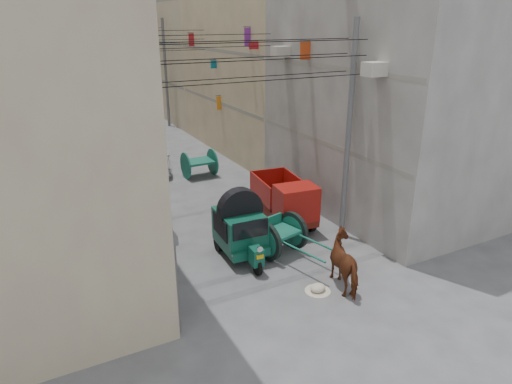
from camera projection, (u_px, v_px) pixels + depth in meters
ground at (374, 360)px, 11.33m from camera, size 140.00×140.00×0.00m
building_row_right at (191, 36)px, 40.75m from camera, size 8.00×62.00×14.00m
end_cap_building at (58, 30)px, 63.66m from camera, size 22.00×10.00×13.00m
shutters_left at (118, 196)px, 17.69m from camera, size 0.18×14.40×2.88m
signboards at (140, 97)px, 28.04m from camera, size 8.22×40.52×5.67m
ac_units at (327, 33)px, 16.61m from camera, size 0.70×6.55×3.35m
utility_poles at (162, 98)px, 23.98m from camera, size 7.40×22.20×8.00m
overhead_cables at (174, 46)px, 20.84m from camera, size 7.40×22.52×1.12m
auto_rickshaw at (240, 227)px, 15.89m from camera, size 1.68×2.80×1.94m
tonga_cart at (280, 235)px, 16.19m from camera, size 1.91×3.33×1.42m
mini_truck at (287, 204)px, 18.31m from camera, size 2.01×3.72×2.00m
second_cart at (199, 163)px, 24.21m from camera, size 1.65×1.47×1.43m
feed_sack at (318, 288)px, 14.13m from camera, size 0.50×0.40×0.25m
horse at (348, 263)px, 14.16m from camera, size 1.28×2.12×1.67m
distant_car_white at (158, 162)px, 25.00m from camera, size 2.22×3.70×1.18m
distant_car_grey at (129, 106)px, 40.66m from camera, size 1.91×3.87×1.22m
distant_car_green at (97, 95)px, 46.89m from camera, size 2.52×4.20×1.14m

